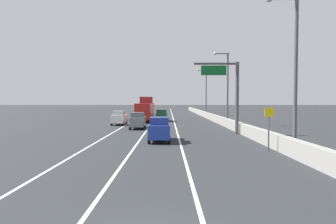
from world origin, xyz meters
name	(u,v)px	position (x,y,z in m)	size (l,w,h in m)	color
ground_plane	(167,115)	(0.00, 64.00, 0.00)	(320.00, 320.00, 0.00)	#26282B
lane_stripe_left	(140,117)	(-5.50, 55.00, 0.00)	(0.16, 130.00, 0.00)	silver
lane_stripe_center	(157,117)	(-2.00, 55.00, 0.00)	(0.16, 130.00, 0.00)	silver
lane_stripe_right	(173,117)	(1.50, 55.00, 0.00)	(0.16, 130.00, 0.00)	silver
jersey_barrier_right	(218,119)	(8.29, 40.00, 0.55)	(0.60, 120.00, 1.10)	gray
overhead_sign_gantry	(231,89)	(6.95, 24.01, 4.73)	(4.68, 0.36, 7.50)	#47474C
speed_advisory_sign	(270,126)	(7.39, 13.55, 1.76)	(0.60, 0.11, 3.00)	#4C4C51
lamp_post_right_near	(293,64)	(8.63, 12.86, 5.91)	(2.14, 0.44, 10.32)	#4C4C51
lamp_post_right_second	(227,83)	(8.71, 35.13, 5.91)	(2.14, 0.44, 10.32)	#4C4C51
lamp_post_right_third	(206,89)	(8.56, 57.39, 5.91)	(2.14, 0.44, 10.32)	#4C4C51
car_black_0	(149,113)	(-3.41, 52.53, 1.05)	(2.02, 4.62, 2.10)	black
car_white_1	(120,118)	(-6.52, 35.54, 0.99)	(1.85, 4.05, 2.00)	white
car_green_2	(163,115)	(-0.54, 42.51, 1.00)	(1.98, 4.50, 2.01)	#196033
car_blue_3	(160,129)	(-0.24, 18.62, 1.04)	(1.86, 4.23, 2.09)	#1E389E
car_gray_4	(139,121)	(-3.23, 29.72, 1.01)	(1.79, 4.11, 2.04)	slate
car_silver_5	(143,110)	(-6.21, 68.97, 1.02)	(2.00, 4.42, 2.06)	#B7B7BC
box_truck	(146,110)	(-3.31, 42.68, 1.89)	(2.63, 10.00, 4.14)	#A51E19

